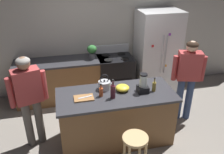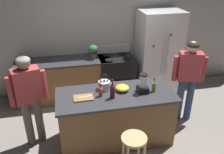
# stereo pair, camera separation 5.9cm
# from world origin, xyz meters

# --- Properties ---
(ground_plane) EXTENTS (14.00, 14.00, 0.00)m
(ground_plane) POSITION_xyz_m (0.00, 0.00, 0.00)
(ground_plane) COLOR gray
(back_wall) EXTENTS (8.00, 0.10, 2.70)m
(back_wall) POSITION_xyz_m (0.00, 1.95, 1.35)
(back_wall) COLOR #BCB7AD
(back_wall) RESTS_ON ground_plane
(kitchen_island) EXTENTS (1.89, 0.82, 0.91)m
(kitchen_island) POSITION_xyz_m (0.00, 0.00, 0.46)
(kitchen_island) COLOR brown
(kitchen_island) RESTS_ON ground_plane
(back_counter_run) EXTENTS (2.00, 0.64, 0.91)m
(back_counter_run) POSITION_xyz_m (-0.80, 1.55, 0.46)
(back_counter_run) COLOR brown
(back_counter_run) RESTS_ON ground_plane
(refrigerator) EXTENTS (0.90, 0.73, 1.88)m
(refrigerator) POSITION_xyz_m (1.30, 1.50, 0.94)
(refrigerator) COLOR silver
(refrigerator) RESTS_ON ground_plane
(stove_range) EXTENTS (0.76, 0.65, 1.09)m
(stove_range) POSITION_xyz_m (0.34, 1.52, 0.47)
(stove_range) COLOR black
(stove_range) RESTS_ON ground_plane
(person_by_island_left) EXTENTS (0.59, 0.33, 1.58)m
(person_by_island_left) POSITION_xyz_m (-1.34, 0.21, 0.95)
(person_by_island_left) COLOR #66605B
(person_by_island_left) RESTS_ON ground_plane
(person_by_sink_right) EXTENTS (0.59, 0.32, 1.58)m
(person_by_sink_right) POSITION_xyz_m (1.42, 0.31, 0.96)
(person_by_sink_right) COLOR #384C7A
(person_by_sink_right) RESTS_ON ground_plane
(bar_stool) EXTENTS (0.36, 0.36, 0.65)m
(bar_stool) POSITION_xyz_m (0.09, -0.76, 0.51)
(bar_stool) COLOR tan
(bar_stool) RESTS_ON ground_plane
(potted_plant) EXTENTS (0.20, 0.20, 0.30)m
(potted_plant) POSITION_xyz_m (-0.15, 1.55, 1.08)
(potted_plant) COLOR #4C4C51
(potted_plant) RESTS_ON back_counter_run
(blender_appliance) EXTENTS (0.17, 0.17, 0.32)m
(blender_appliance) POSITION_xyz_m (0.43, -0.03, 1.05)
(blender_appliance) COLOR black
(blender_appliance) RESTS_ON kitchen_island
(bottle_cooking_sauce) EXTENTS (0.06, 0.06, 0.22)m
(bottle_cooking_sauce) POSITION_xyz_m (-0.25, -0.02, 0.99)
(bottle_cooking_sauce) COLOR #B24C26
(bottle_cooking_sauce) RESTS_ON kitchen_island
(bottle_vinegar) EXTENTS (0.06, 0.06, 0.24)m
(bottle_vinegar) POSITION_xyz_m (0.61, -0.05, 1.00)
(bottle_vinegar) COLOR olive
(bottle_vinegar) RESTS_ON kitchen_island
(bottle_wine) EXTENTS (0.08, 0.08, 0.32)m
(bottle_wine) POSITION_xyz_m (-0.08, -0.11, 1.03)
(bottle_wine) COLOR #471923
(bottle_wine) RESTS_ON kitchen_island
(mixing_bowl) EXTENTS (0.22, 0.22, 0.10)m
(mixing_bowl) POSITION_xyz_m (0.12, 0.07, 0.96)
(mixing_bowl) COLOR yellow
(mixing_bowl) RESTS_ON kitchen_island
(tea_kettle) EXTENTS (0.28, 0.20, 0.27)m
(tea_kettle) POSITION_xyz_m (-0.15, 0.19, 0.99)
(tea_kettle) COLOR #B7BABF
(tea_kettle) RESTS_ON kitchen_island
(cutting_board) EXTENTS (0.30, 0.20, 0.02)m
(cutting_board) POSITION_xyz_m (-0.52, -0.03, 0.92)
(cutting_board) COLOR #9E6B3D
(cutting_board) RESTS_ON kitchen_island
(chef_knife) EXTENTS (0.22, 0.07, 0.01)m
(chef_knife) POSITION_xyz_m (-0.50, -0.03, 0.93)
(chef_knife) COLOR #B7BABF
(chef_knife) RESTS_ON cutting_board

